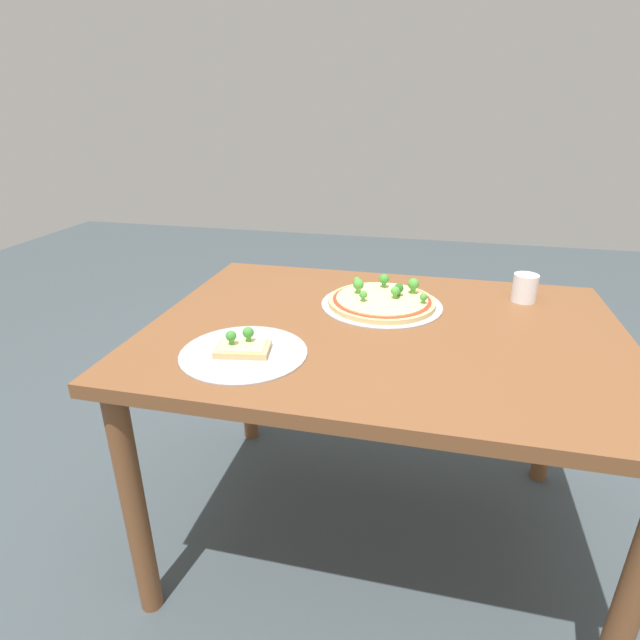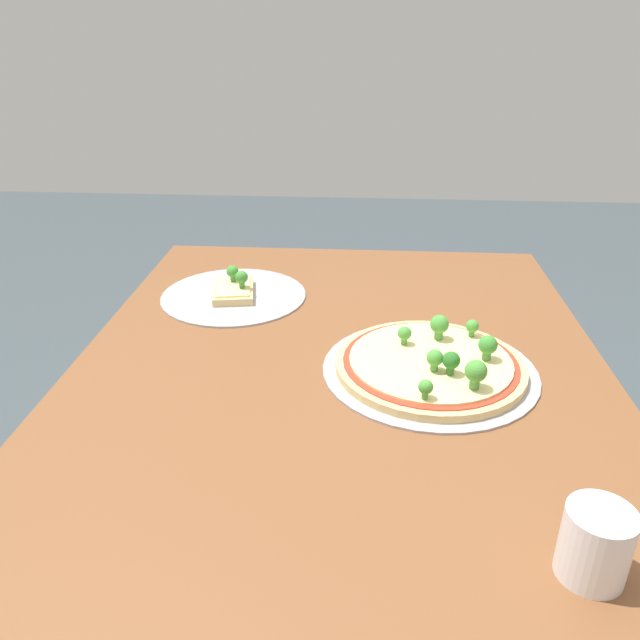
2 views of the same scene
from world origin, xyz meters
name	(u,v)px [view 1 (image 1 of 2)]	position (x,y,z in m)	size (l,w,h in m)	color
ground_plane	(373,531)	(0.00, 0.00, 0.00)	(8.00, 8.00, 0.00)	#3D474C
dining_table	(383,356)	(0.00, 0.00, 0.66)	(1.27, 0.93, 0.75)	brown
pizza_tray_whole	(382,300)	(-0.03, 0.16, 0.76)	(0.36, 0.36, 0.07)	#A3A3A8
pizza_tray_slice	(243,350)	(-0.32, -0.24, 0.76)	(0.31, 0.31, 0.06)	#A3A3A8
drinking_cup	(525,288)	(0.39, 0.29, 0.79)	(0.07, 0.07, 0.09)	white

